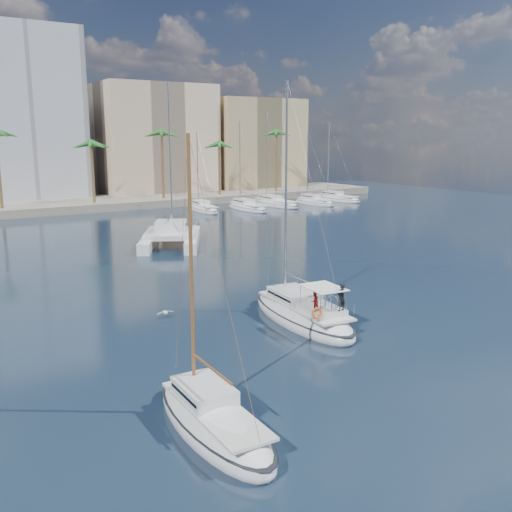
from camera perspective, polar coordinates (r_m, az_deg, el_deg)
ground at (r=36.23m, az=0.77°, el=-6.05°), size 160.00×160.00×0.00m
quay at (r=92.37m, az=-20.53°, el=4.65°), size 120.00×14.00×1.20m
building_beige at (r=106.93m, az=-10.19°, el=11.18°), size 20.00×14.00×20.00m
building_tan_right at (r=114.38m, az=-0.32°, el=10.91°), size 18.00×12.00×18.00m
palm_centre at (r=87.85m, az=-20.43°, el=10.66°), size 3.60×3.60×12.30m
palm_right at (r=100.79m, az=-0.85°, el=11.48°), size 3.60×3.60×12.30m
main_sloop at (r=35.18m, az=4.64°, el=-5.80°), size 4.21×10.48×15.17m
small_sloop at (r=22.93m, az=-4.34°, el=-16.12°), size 2.91×8.43×11.98m
catamaran at (r=59.77m, az=-8.49°, el=2.16°), size 10.36×12.57×16.50m
seagull at (r=36.18m, az=-9.07°, el=-5.58°), size 1.14×0.49×0.21m
moored_yacht_a at (r=85.93m, az=-5.29°, el=4.46°), size 3.37×9.52×11.90m
moored_yacht_b at (r=87.36m, az=-0.88°, el=4.64°), size 3.32×10.83×13.72m
moored_yacht_c at (r=92.54m, az=1.91°, el=5.05°), size 3.98×12.33×15.54m
moored_yacht_d at (r=94.77m, az=5.85°, el=5.15°), size 3.52×9.55×11.90m
moored_yacht_e at (r=100.41m, az=8.07°, el=5.48°), size 4.61×11.11×13.72m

